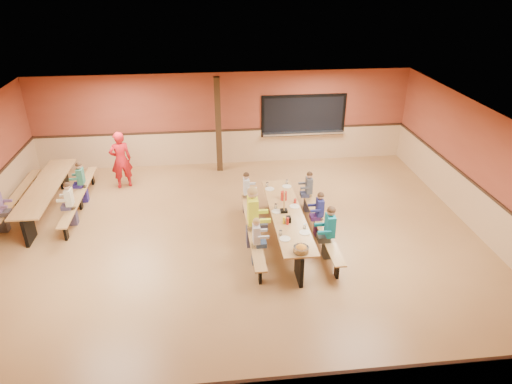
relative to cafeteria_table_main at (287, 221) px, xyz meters
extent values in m
plane|color=olive|center=(-1.23, -0.06, -0.53)|extent=(12.00, 12.00, 0.00)
cube|color=brown|center=(-1.23, 4.94, 0.97)|extent=(12.00, 0.04, 3.00)
cube|color=brown|center=(-1.23, -5.06, 0.97)|extent=(12.00, 0.04, 3.00)
cube|color=brown|center=(4.77, -0.06, 0.97)|extent=(0.04, 10.00, 3.00)
cube|color=white|center=(-1.23, -0.06, 2.47)|extent=(12.00, 10.00, 0.04)
cube|color=black|center=(1.37, 4.91, 1.02)|extent=(2.60, 0.06, 1.20)
cube|color=silver|center=(1.37, 4.82, 0.45)|extent=(2.70, 0.28, 0.06)
cube|color=black|center=(-1.43, 4.34, 0.97)|extent=(0.18, 0.18, 3.00)
cube|color=#AF7F45|center=(0.00, 0.00, 0.19)|extent=(0.75, 3.60, 0.04)
cube|color=black|center=(0.00, -1.55, -0.18)|extent=(0.08, 0.60, 0.70)
cube|color=black|center=(0.00, 1.55, -0.18)|extent=(0.08, 0.60, 0.70)
cube|color=#AF7F45|center=(-0.83, 0.00, -0.09)|extent=(0.26, 3.60, 0.04)
cube|color=black|center=(-0.83, 0.00, -0.32)|extent=(0.06, 0.18, 0.41)
cube|color=#AF7F45|center=(0.82, 0.00, -0.09)|extent=(0.26, 3.60, 0.04)
cube|color=black|center=(0.82, 0.00, -0.32)|extent=(0.06, 0.18, 0.41)
cube|color=#AF7F45|center=(-6.12, 2.17, 0.19)|extent=(0.75, 3.60, 0.04)
cube|color=black|center=(-6.12, 0.62, -0.18)|extent=(0.08, 0.60, 0.70)
cube|color=black|center=(-6.12, 3.72, -0.18)|extent=(0.08, 0.60, 0.70)
cube|color=#AF7F45|center=(-6.95, 2.17, -0.09)|extent=(0.26, 3.60, 0.04)
cube|color=black|center=(-6.95, 2.17, -0.32)|extent=(0.06, 0.18, 0.41)
cube|color=#AF7F45|center=(-5.30, 2.17, -0.09)|extent=(0.26, 3.60, 0.04)
cube|color=black|center=(-5.30, 2.17, -0.32)|extent=(0.06, 0.18, 0.41)
imported|color=red|center=(-4.33, 3.43, 0.34)|extent=(0.73, 0.61, 1.72)
cylinder|color=#AF2217|center=(0.03, 0.68, 0.32)|extent=(0.16, 0.16, 0.22)
cube|color=black|center=(-0.04, -0.40, 0.28)|extent=(0.10, 0.14, 0.13)
cylinder|color=yellow|center=(-0.15, -0.46, 0.30)|extent=(0.06, 0.06, 0.17)
cylinder|color=#B2140F|center=(-0.08, -0.50, 0.30)|extent=(0.06, 0.06, 0.17)
cube|color=black|center=(-0.06, 0.07, 0.24)|extent=(0.16, 0.16, 0.06)
cube|color=#AF7F45|center=(-0.06, 0.07, 0.52)|extent=(0.02, 0.09, 0.50)
camera|label=1|loc=(-1.76, -9.21, 5.53)|focal=32.00mm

